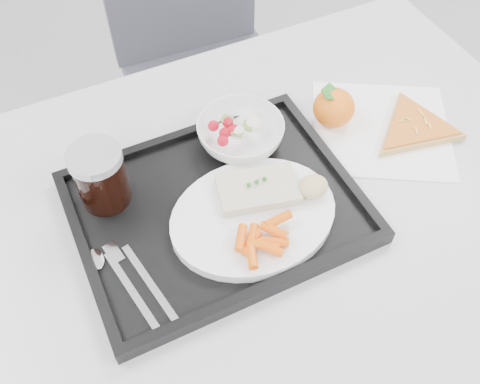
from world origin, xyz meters
name	(u,v)px	position (x,y,z in m)	size (l,w,h in m)	color
table	(245,229)	(0.00, 0.30, 0.68)	(1.20, 0.80, 0.75)	#B1B0B3
chair	(200,50)	(0.19, 0.97, 0.54)	(0.44, 0.44, 0.93)	#3B3C44
tray	(217,208)	(-0.05, 0.31, 0.76)	(0.45, 0.35, 0.03)	black
dinner_plate	(253,216)	(0.00, 0.26, 0.77)	(0.27, 0.27, 0.02)	white
fish_fillet	(258,189)	(0.02, 0.30, 0.79)	(0.14, 0.11, 0.02)	beige
bread_roll	(313,187)	(0.10, 0.26, 0.80)	(0.06, 0.05, 0.03)	#EAB384
salad_bowl	(240,134)	(0.05, 0.42, 0.79)	(0.15, 0.15, 0.05)	white
cola_glass	(100,176)	(-0.20, 0.41, 0.82)	(0.08, 0.08, 0.11)	black
cutlery	(123,274)	(-0.22, 0.26, 0.77)	(0.09, 0.17, 0.01)	silver
napkin	(381,129)	(0.30, 0.35, 0.75)	(0.34, 0.33, 0.00)	white
tangerine	(334,108)	(0.23, 0.41, 0.79)	(0.08, 0.08, 0.07)	yellow
pizza_slice	(415,127)	(0.36, 0.32, 0.76)	(0.25, 0.25, 0.02)	tan
carrot_pile	(262,240)	(-0.02, 0.21, 0.80)	(0.10, 0.08, 0.02)	#F15C0B
salad_contents	(240,128)	(0.05, 0.43, 0.80)	(0.09, 0.06, 0.02)	#AD0A19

